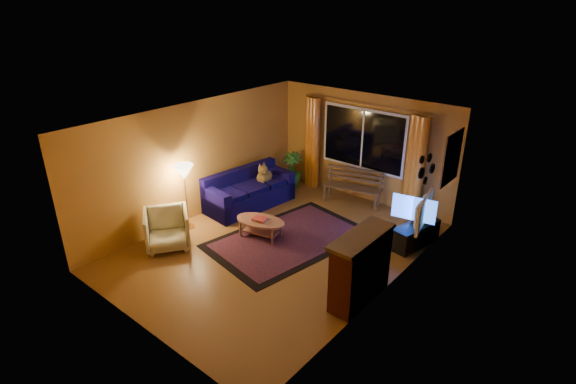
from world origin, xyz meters
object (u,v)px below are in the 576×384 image
Objects in this scene: bench at (352,195)px; tv_console at (415,235)px; coffee_table at (261,228)px; sofa at (249,189)px; floor_lamp at (186,197)px; armchair at (167,227)px.

bench is 2.13m from tv_console.
bench is at bearing 77.63° from coffee_table.
bench is 2.37m from sofa.
sofa is at bearing 80.75° from floor_lamp.
armchair is 0.79× the size of coffee_table.
sofa reaches higher than armchair.
sofa is 1.49m from coffee_table.
bench is at bearing 58.09° from floor_lamp.
tv_console reaches higher than bench.
floor_lamp is at bearing -92.94° from sofa.
sofa is at bearing 36.27° from armchair.
floor_lamp is 1.28× the size of tv_console.
armchair is at bearing -127.71° from bench.
coffee_table is (-0.55, -2.51, -0.01)m from bench.
floor_lamp reaches higher than sofa.
armchair is at bearing -128.33° from coffee_table.
bench is 1.25× the size of tv_console.
sofa is 2.49× the size of armchair.
sofa reaches higher than bench.
sofa is 1.91× the size of tv_console.
bench is 1.29× the size of coffee_table.
floor_lamp reaches higher than bench.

